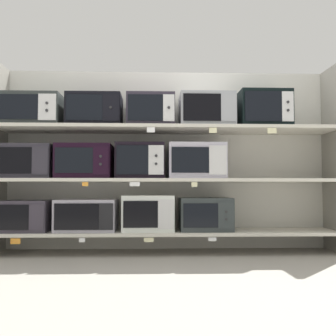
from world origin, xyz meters
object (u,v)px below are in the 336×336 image
Objects in this scene: microwave_0 at (27,216)px; microwave_2 at (148,213)px; microwave_8 at (34,111)px; microwave_5 at (85,162)px; microwave_6 at (140,161)px; microwave_7 at (196,161)px; microwave_9 at (95,111)px; microwave_1 at (87,215)px; microwave_3 at (205,214)px; microwave_10 at (151,112)px; microwave_11 at (206,111)px; microwave_4 at (30,162)px; microwave_12 at (263,110)px.

microwave_0 is 1.10m from microwave_2.
microwave_5 is at bearing 0.02° from microwave_8.
microwave_5 is at bearing 179.97° from microwave_6.
microwave_6 reaches higher than microwave_7.
microwave_8 is at bearing 179.99° from microwave_9.
microwave_1 is 0.70m from microwave_6.
microwave_10 reaches higher than microwave_3.
microwave_6 is at bearing -180.00° from microwave_11.
microwave_10 is (0.58, 0.00, 0.96)m from microwave_1.
microwave_7 reaches higher than microwave_4.
microwave_12 is at bearing -0.02° from microwave_2.
microwave_12 reaches higher than microwave_0.
microwave_11 is (1.64, -0.00, 0.97)m from microwave_0.
microwave_11 is (0.01, -0.00, 0.96)m from microwave_3.
microwave_12 is (1.06, -0.00, 0.02)m from microwave_10.
microwave_1 is 1.47m from microwave_11.
microwave_9 is (-0.50, -0.00, 0.94)m from microwave_2.
microwave_2 is at bearing 0.03° from microwave_9.
microwave_11 is (1.13, -0.00, 0.48)m from microwave_5.
microwave_5 is 1.74m from microwave_12.
microwave_7 is 0.48m from microwave_11.
microwave_7 is at bearing 0.02° from microwave_1.
microwave_6 is at bearing -0.01° from microwave_0.
microwave_0 is 1.91m from microwave_11.
microwave_12 is at bearing -0.01° from microwave_4.
microwave_0 is 0.95× the size of microwave_4.
microwave_5 reaches higher than microwave_4.
microwave_4 is at bearing 0.63° from microwave_0.
microwave_2 is at bearing 0.01° from microwave_0.
microwave_7 is 1.11× the size of microwave_12.
microwave_12 is at bearing -0.01° from microwave_0.
microwave_4 is at bearing 179.99° from microwave_11.
microwave_1 is at bearing -180.00° from microwave_11.
microwave_1 is 1.14× the size of microwave_3.
microwave_3 is at bearing 179.95° from microwave_12.
microwave_8 is (0.05, 0.00, 0.96)m from microwave_0.
microwave_7 is (1.54, 0.00, 0.01)m from microwave_4.
microwave_6 is at bearing 179.99° from microwave_12.
microwave_4 is at bearing -180.00° from microwave_3.
microwave_0 is 0.86× the size of microwave_5.
microwave_11 reaches higher than microwave_6.
microwave_2 is 1.41m from microwave_8.
microwave_6 is (-0.60, -0.00, 0.49)m from microwave_3.
microwave_7 is (1.03, 0.00, 0.01)m from microwave_5.
microwave_7 is 1.19× the size of microwave_10.
microwave_8 is (-0.47, -0.00, 0.47)m from microwave_5.
microwave_1 is 0.56m from microwave_2.
microwave_6 is at bearing -0.01° from microwave_4.
microwave_5 is 0.51m from microwave_6.
microwave_5 is 1.03m from microwave_7.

